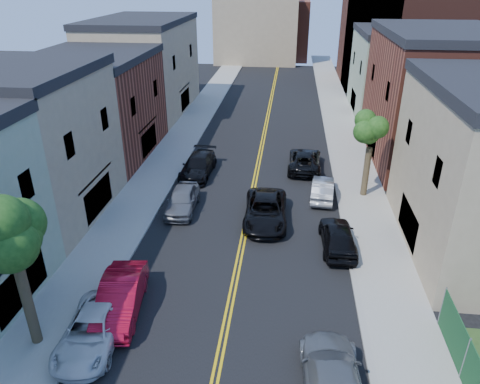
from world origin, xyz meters
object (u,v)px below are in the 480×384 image
(red_sedan, at_px, (120,297))
(black_suv_lane, at_px, (265,210))
(grey_car_left, at_px, (182,200))
(dark_car_right_far, at_px, (305,160))
(grey_car_right, at_px, (333,380))
(silver_car_right, at_px, (323,189))
(black_car_left, at_px, (198,166))
(black_car_right, at_px, (338,236))
(white_pickup, at_px, (92,330))

(red_sedan, distance_m, black_suv_lane, 11.12)
(grey_car_left, height_order, dark_car_right_far, grey_car_left)
(dark_car_right_far, relative_size, black_suv_lane, 0.95)
(grey_car_right, xyz_separation_m, silver_car_right, (0.50, 16.70, -0.10))
(black_car_left, height_order, black_suv_lane, black_suv_lane)
(grey_car_left, distance_m, dark_car_right_far, 11.50)
(red_sedan, relative_size, black_car_left, 0.94)
(black_car_right, bearing_deg, white_pickup, 35.72)
(red_sedan, bearing_deg, black_suv_lane, 48.83)
(red_sedan, xyz_separation_m, grey_car_right, (9.45, -3.63, -0.03))
(grey_car_right, height_order, dark_car_right_far, grey_car_right)
(red_sedan, distance_m, grey_car_right, 10.12)
(grey_car_left, xyz_separation_m, black_suv_lane, (5.60, -0.93, 0.01))
(dark_car_right_far, bearing_deg, silver_car_right, 105.01)
(red_sedan, xyz_separation_m, black_car_right, (10.48, 6.62, -0.04))
(grey_car_left, relative_size, grey_car_right, 0.83)
(black_car_right, bearing_deg, red_sedan, 29.78)
(silver_car_right, bearing_deg, grey_car_left, 22.05)
(red_sedan, height_order, grey_car_left, red_sedan)
(grey_car_right, bearing_deg, grey_car_left, -60.12)
(grey_car_right, bearing_deg, white_pickup, -11.91)
(black_car_left, relative_size, dark_car_right_far, 0.99)
(grey_car_right, bearing_deg, silver_car_right, -94.57)
(dark_car_right_far, bearing_deg, black_car_left, 16.92)
(white_pickup, bearing_deg, black_suv_lane, 55.23)
(white_pickup, bearing_deg, black_car_right, 34.02)
(grey_car_left, height_order, black_suv_lane, black_suv_lane)
(white_pickup, xyz_separation_m, grey_car_left, (1.08, 12.24, 0.10))
(white_pickup, relative_size, grey_car_right, 0.89)
(black_car_right, bearing_deg, silver_car_right, -87.78)
(black_car_left, relative_size, black_car_right, 1.16)
(grey_car_right, xyz_separation_m, black_suv_lane, (-3.29, 12.89, -0.01))
(white_pickup, distance_m, black_car_right, 14.00)
(grey_car_left, xyz_separation_m, grey_car_right, (8.89, -13.83, 0.02))
(dark_car_right_far, bearing_deg, red_sedan, 66.56)
(white_pickup, relative_size, black_car_left, 0.91)
(black_car_right, distance_m, silver_car_right, 6.47)
(red_sedan, bearing_deg, grey_car_left, 79.30)
(black_car_left, bearing_deg, grey_car_right, -63.03)
(red_sedan, bearing_deg, silver_car_right, 45.16)
(red_sedan, distance_m, dark_car_right_far, 20.24)
(black_car_left, bearing_deg, grey_car_left, -86.50)
(black_car_left, bearing_deg, dark_car_right_far, 17.06)
(white_pickup, bearing_deg, silver_car_right, 51.08)
(black_car_left, distance_m, grey_car_right, 21.65)
(black_car_right, distance_m, black_suv_lane, 5.07)
(white_pickup, height_order, black_car_right, black_car_right)
(grey_car_left, relative_size, black_suv_lane, 0.80)
(black_car_left, xyz_separation_m, black_suv_lane, (5.71, -6.79, 0.01))
(black_car_right, relative_size, dark_car_right_far, 0.85)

